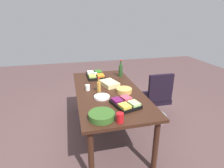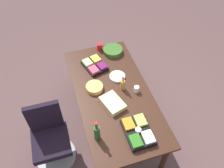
% 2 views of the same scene
% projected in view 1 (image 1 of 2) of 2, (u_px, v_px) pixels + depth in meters
% --- Properties ---
extents(ground_plane, '(10.00, 10.00, 0.00)m').
position_uv_depth(ground_plane, '(108.00, 133.00, 3.10)').
color(ground_plane, brown).
extents(conference_table, '(1.98, 0.98, 0.79)m').
position_uv_depth(conference_table, '(108.00, 95.00, 2.85)').
color(conference_table, '#371D12').
rests_on(conference_table, ground).
extents(office_chair, '(0.56, 0.56, 0.95)m').
position_uv_depth(office_chair, '(155.00, 102.00, 3.37)').
color(office_chair, gray).
rests_on(office_chair, ground).
extents(chip_bowl, '(0.26, 0.26, 0.06)m').
position_uv_depth(chip_bowl, '(124.00, 90.00, 2.73)').
color(chip_bowl, '#DAA754').
rests_on(chip_bowl, conference_table).
extents(veggie_tray, '(0.42, 0.30, 0.09)m').
position_uv_depth(veggie_tray, '(95.00, 75.00, 3.39)').
color(veggie_tray, black).
rests_on(veggie_tray, conference_table).
extents(dressing_bottle, '(0.06, 0.06, 0.23)m').
position_uv_depth(dressing_bottle, '(99.00, 86.00, 2.73)').
color(dressing_bottle, '#BB8735').
rests_on(dressing_bottle, conference_table).
extents(fruit_platter, '(0.42, 0.37, 0.07)m').
position_uv_depth(fruit_platter, '(125.00, 103.00, 2.33)').
color(fruit_platter, black).
rests_on(fruit_platter, conference_table).
extents(paper_plate_stack, '(0.28, 0.28, 0.03)m').
position_uv_depth(paper_plate_stack, '(102.00, 97.00, 2.55)').
color(paper_plate_stack, white).
rests_on(paper_plate_stack, conference_table).
extents(wine_bottle, '(0.09, 0.09, 0.32)m').
position_uv_depth(wine_bottle, '(121.00, 70.00, 3.39)').
color(wine_bottle, '#244820').
rests_on(wine_bottle, conference_table).
extents(sheet_cake, '(0.37, 0.31, 0.07)m').
position_uv_depth(sheet_cake, '(109.00, 83.00, 2.99)').
color(sheet_cake, beige).
rests_on(sheet_cake, conference_table).
extents(red_solo_cup, '(0.08, 0.08, 0.11)m').
position_uv_depth(red_solo_cup, '(120.00, 118.00, 1.97)').
color(red_solo_cup, red).
rests_on(red_solo_cup, conference_table).
extents(salad_bowl, '(0.30, 0.30, 0.07)m').
position_uv_depth(salad_bowl, '(102.00, 116.00, 2.05)').
color(salad_bowl, '#345E22').
rests_on(salad_bowl, conference_table).
extents(paper_cup, '(0.09, 0.09, 0.09)m').
position_uv_depth(paper_cup, '(88.00, 88.00, 2.80)').
color(paper_cup, white).
rests_on(paper_cup, conference_table).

